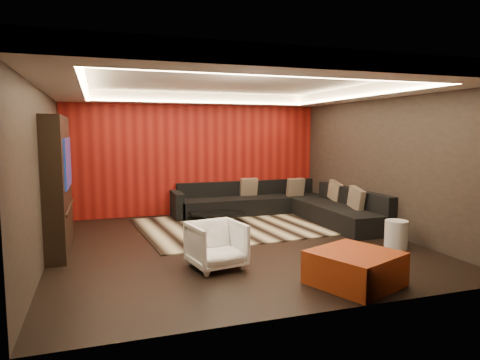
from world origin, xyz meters
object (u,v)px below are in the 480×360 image
object	(u,v)px
coffee_table	(217,216)
orange_ottoman	(355,268)
drum_stool	(193,234)
white_side_table	(396,234)
sectional_sofa	(282,206)
armchair	(216,245)

from	to	relation	value
coffee_table	orange_ottoman	size ratio (longest dim) A/B	1.27
drum_stool	white_side_table	distance (m)	3.44
white_side_table	sectional_sofa	xyz separation A→B (m)	(-0.77, 2.97, 0.03)
orange_ottoman	white_side_table	bearing A→B (deg)	37.74
drum_stool	armchair	size ratio (longest dim) A/B	0.51
drum_stool	coffee_table	bearing A→B (deg)	62.70
white_side_table	armchair	bearing A→B (deg)	-178.85
drum_stool	white_side_table	world-z (taller)	white_side_table
armchair	sectional_sofa	bearing A→B (deg)	41.50
coffee_table	white_side_table	world-z (taller)	white_side_table
coffee_table	white_side_table	size ratio (longest dim) A/B	2.62
white_side_table	orange_ottoman	size ratio (longest dim) A/B	0.49
white_side_table	armchair	size ratio (longest dim) A/B	0.64
white_side_table	armchair	xyz separation A→B (m)	(-3.14, -0.06, 0.10)
orange_ottoman	drum_stool	bearing A→B (deg)	122.35
drum_stool	orange_ottoman	xyz separation A→B (m)	(1.57, -2.48, 0.01)
white_side_table	orange_ottoman	bearing A→B (deg)	-142.26
orange_ottoman	armchair	world-z (taller)	armchair
drum_stool	orange_ottoman	distance (m)	2.94
coffee_table	sectional_sofa	world-z (taller)	sectional_sofa
armchair	white_side_table	bearing A→B (deg)	-9.21
coffee_table	orange_ottoman	world-z (taller)	orange_ottoman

